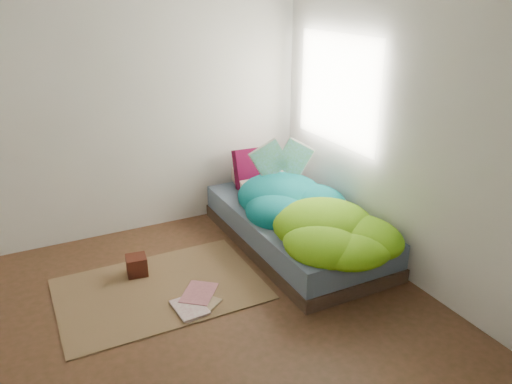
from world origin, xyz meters
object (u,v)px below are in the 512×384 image
open_book (283,149)px  wooden_box (137,265)px  floor_book_a (176,312)px  floor_book_b (184,292)px  bed (295,229)px  pillow_magenta (254,168)px

open_book → wooden_box: 1.73m
floor_book_a → floor_book_b: size_ratio=0.94×
floor_book_a → bed: bearing=18.4°
open_book → floor_book_a: size_ratio=1.69×
pillow_magenta → floor_book_a: size_ratio=1.36×
floor_book_b → open_book: bearing=67.8°
pillow_magenta → floor_book_a: 1.93m
pillow_magenta → open_book: bearing=-68.8°
floor_book_a → floor_book_b: floor_book_b is taller
wooden_box → pillow_magenta: bearing=23.8°
pillow_magenta → wooden_box: pillow_magenta is taller
bed → wooden_box: bearing=174.8°
pillow_magenta → open_book: 0.49m
open_book → wooden_box: open_book is taller
floor_book_a → open_book: bearing=29.5°
open_book → floor_book_a: bearing=-131.2°
floor_book_b → wooden_box: bearing=157.7°
open_book → wooden_box: bearing=-155.2°
pillow_magenta → open_book: size_ratio=0.80×
bed → floor_book_a: bearing=-158.0°
bed → floor_book_b: bed is taller
wooden_box → floor_book_b: 0.54m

